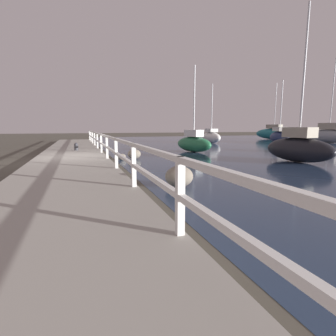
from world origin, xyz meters
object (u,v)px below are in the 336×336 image
sailboat_green (194,143)px  mooring_bollard (76,147)px  sailboat_gray (329,135)px  sailboat_navy (279,136)px  sailboat_teal (274,133)px  sailboat_black (298,147)px  sailboat_white (211,137)px

sailboat_green → mooring_bollard: bearing=154.6°
sailboat_gray → sailboat_navy: bearing=167.0°
sailboat_gray → mooring_bollard: bearing=-174.9°
sailboat_teal → sailboat_black: bearing=-140.6°
mooring_bollard → sailboat_black: 12.11m
sailboat_navy → sailboat_black: (-9.29, -11.64, -0.02)m
sailboat_white → sailboat_green: size_ratio=1.08×
sailboat_gray → sailboat_black: sailboat_gray is taller
sailboat_teal → sailboat_gray: (-0.07, -8.15, 0.02)m
mooring_bollard → sailboat_teal: (24.64, 11.80, 0.35)m
sailboat_white → sailboat_teal: size_ratio=0.82×
sailboat_white → sailboat_gray: size_ratio=0.71×
mooring_bollard → sailboat_black: sailboat_black is taller
sailboat_black → sailboat_green: bearing=105.3°
sailboat_navy → sailboat_white: size_ratio=1.03×
sailboat_green → sailboat_teal: bearing=18.1°
sailboat_green → sailboat_navy: bearing=6.8°
sailboat_green → sailboat_black: (2.55, -6.13, 0.08)m
sailboat_navy → sailboat_gray: size_ratio=0.73×
sailboat_white → sailboat_black: sailboat_black is taller
sailboat_navy → sailboat_green: size_ratio=1.12×
sailboat_white → sailboat_teal: (11.50, 4.20, 0.18)m
mooring_bollard → sailboat_navy: sailboat_navy is taller
sailboat_navy → sailboat_white: 6.70m
sailboat_green → sailboat_black: sailboat_black is taller
sailboat_navy → sailboat_green: bearing=-139.3°
sailboat_white → sailboat_gray: bearing=-14.4°
sailboat_white → sailboat_green: sailboat_white is taller
sailboat_teal → sailboat_white: bearing=-172.4°
sailboat_green → sailboat_gray: size_ratio=0.66×
sailboat_navy → sailboat_black: 14.89m
sailboat_gray → sailboat_black: 18.22m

